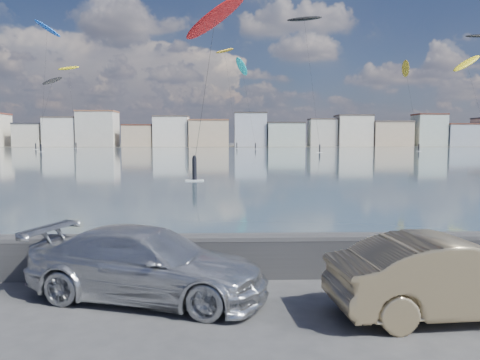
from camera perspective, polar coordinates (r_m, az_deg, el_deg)
name	(u,v)px	position (r m, az deg, el deg)	size (l,w,h in m)	color
ground	(191,324)	(8.68, -6.04, -17.06)	(700.00, 700.00, 0.00)	#333335
bay_water	(222,154)	(99.58, -2.17, 3.18)	(500.00, 177.00, 0.00)	#3F5765
far_shore_strip	(224,146)	(208.05, -1.99, 4.16)	(500.00, 60.00, 0.00)	#4C473D
seawall	(199,254)	(11.07, -5.03, -8.99)	(400.00, 0.36, 1.08)	#28282B
far_buildings	(227,132)	(194.04, -1.62, 5.87)	(240.79, 13.26, 14.60)	beige
car_silver	(148,264)	(9.86, -11.21, -9.99)	(2.02, 4.96, 1.44)	silver
car_champagne	(453,277)	(9.57, 24.58, -10.68)	(1.57, 4.51, 1.49)	tan
kitesurfer_2	(406,70)	(142.60, 19.56, 12.48)	(4.46, 17.11, 25.46)	#BF8C19
kitesurfer_5	(47,30)	(134.62, -22.45, 16.51)	(7.62, 8.97, 34.38)	blue
kitesurfer_6	(215,19)	(51.40, -3.07, 18.96)	(7.57, 16.56, 18.58)	red
kitesurfer_7	(242,67)	(160.18, 0.22, 13.57)	(7.57, 15.79, 30.10)	#19BFBF
kitesurfer_9	(304,20)	(119.56, 7.84, 18.72)	(9.25, 10.46, 33.17)	black
kitesurfer_10	(69,69)	(177.54, -20.16, 12.54)	(8.84, 8.74, 28.89)	yellow
kitesurfer_11	(467,64)	(143.77, 25.92, 12.59)	(9.82, 15.59, 26.75)	yellow
kitesurfer_13	(52,81)	(164.93, -21.90, 11.11)	(5.44, 16.63, 24.15)	black
kitesurfer_14	(225,53)	(167.66, -1.84, 15.25)	(8.43, 11.80, 35.35)	#BF8C19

